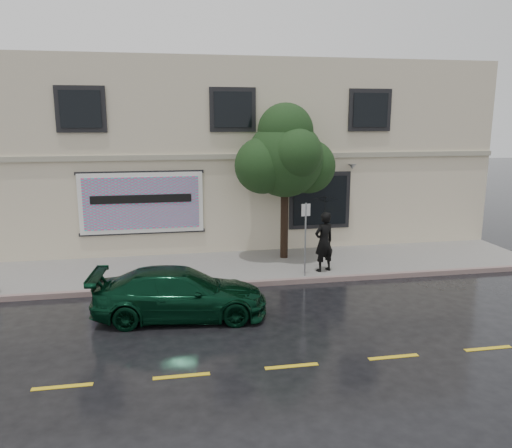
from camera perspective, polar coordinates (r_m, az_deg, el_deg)
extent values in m
plane|color=black|center=(13.59, 0.38, -9.15)|extent=(90.00, 90.00, 0.00)
cube|color=gray|center=(16.60, -1.71, -4.94)|extent=(20.00, 3.50, 0.15)
cube|color=gray|center=(14.96, -0.69, -6.85)|extent=(20.00, 0.18, 0.16)
cube|color=gold|center=(10.48, 4.09, -15.89)|extent=(19.00, 0.12, 0.01)
cube|color=beige|center=(21.64, -4.09, 8.22)|extent=(20.00, 8.00, 7.00)
cube|color=#9E9984|center=(17.63, -2.63, 7.72)|extent=(20.00, 0.12, 0.18)
cube|color=black|center=(18.52, 7.28, 2.70)|extent=(2.30, 0.10, 2.10)
cube|color=black|center=(18.47, 7.34, 2.67)|extent=(2.00, 0.05, 1.80)
cube|color=black|center=(17.56, -19.44, 12.28)|extent=(1.30, 0.05, 1.20)
cube|color=black|center=(17.52, -2.66, 12.93)|extent=(1.30, 0.05, 1.20)
cube|color=black|center=(18.86, 12.95, 12.58)|extent=(1.30, 0.05, 1.20)
cube|color=white|center=(17.64, -12.93, 2.36)|extent=(4.20, 0.06, 2.10)
cube|color=#EA3482|center=(17.60, -12.94, 2.34)|extent=(3.90, 0.04, 1.80)
cube|color=black|center=(17.87, -12.77, -0.94)|extent=(4.30, 0.10, 0.10)
cube|color=black|center=(17.53, -13.09, 5.76)|extent=(4.30, 0.10, 0.10)
cube|color=black|center=(17.55, -12.96, 2.81)|extent=(3.40, 0.02, 0.28)
imported|color=black|center=(12.70, -8.66, -7.83)|extent=(4.45, 2.29, 1.25)
imported|color=black|center=(15.83, 7.78, -2.02)|extent=(0.81, 0.67, 1.91)
imported|color=black|center=(15.57, 7.92, 2.72)|extent=(1.27, 1.27, 0.74)
cylinder|color=black|center=(17.20, 3.25, 0.07)|extent=(0.26, 0.26, 2.42)
sphere|color=black|center=(16.88, 3.34, 7.47)|extent=(2.59, 2.59, 2.59)
cylinder|color=#93969B|center=(15.18, 5.65, -1.83)|extent=(0.05, 0.05, 2.29)
cube|color=silver|center=(14.98, 5.72, 1.60)|extent=(0.28, 0.06, 0.37)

